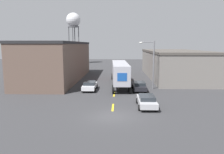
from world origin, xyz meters
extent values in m
plane|color=#333335|center=(0.00, 0.00, 0.00)|extent=(160.00, 160.00, 0.00)
cube|color=yellow|center=(0.00, 2.99, 0.00)|extent=(0.20, 2.76, 0.01)
cube|color=yellow|center=(0.00, 9.26, 0.00)|extent=(0.20, 2.76, 0.01)
cube|color=yellow|center=(0.00, 15.52, 0.00)|extent=(0.20, 2.76, 0.01)
cube|color=brown|center=(-10.86, 21.56, 3.41)|extent=(8.20, 25.35, 6.82)
cube|color=#232326|center=(-10.86, 21.56, 7.02)|extent=(8.40, 25.55, 0.40)
cube|color=slate|center=(11.88, 25.03, 2.56)|extent=(10.23, 24.07, 5.12)
cube|color=#4C4742|center=(11.88, 25.03, 5.32)|extent=(10.43, 24.27, 0.40)
cube|color=#B21919|center=(0.51, 22.89, 1.94)|extent=(2.34, 3.06, 2.92)
cube|color=#A8A8B2|center=(0.83, 14.94, 2.44)|extent=(2.83, 12.42, 2.75)
cube|color=#194CA3|center=(1.08, 8.76, 2.44)|extent=(1.29, 0.08, 1.10)
cylinder|color=black|center=(1.67, 23.31, 0.48)|extent=(0.32, 0.98, 0.97)
cylinder|color=black|center=(-0.67, 23.21, 0.48)|extent=(0.32, 0.98, 0.97)
cylinder|color=black|center=(1.71, 22.12, 0.48)|extent=(0.32, 0.98, 0.97)
cylinder|color=black|center=(-0.62, 22.02, 0.48)|extent=(0.32, 0.98, 0.97)
cylinder|color=black|center=(2.16, 11.02, 0.48)|extent=(0.32, 0.98, 0.97)
cylinder|color=black|center=(-0.18, 10.93, 0.48)|extent=(0.32, 0.98, 0.97)
cylinder|color=black|center=(2.21, 9.63, 0.48)|extent=(0.32, 0.98, 0.97)
cylinder|color=black|center=(-0.12, 9.53, 0.48)|extent=(0.32, 0.98, 0.97)
cube|color=black|center=(3.66, 11.80, 0.60)|extent=(1.81, 4.51, 0.57)
cube|color=#23282D|center=(3.66, 11.67, 1.09)|extent=(1.59, 2.35, 0.41)
cylinder|color=black|center=(4.56, 13.20, 0.31)|extent=(0.22, 0.62, 0.62)
cylinder|color=black|center=(2.76, 13.20, 0.31)|extent=(0.22, 0.62, 0.62)
cylinder|color=black|center=(4.56, 10.40, 0.31)|extent=(0.22, 0.62, 0.62)
cylinder|color=black|center=(2.76, 10.40, 0.31)|extent=(0.22, 0.62, 0.62)
cube|color=#B2B2B7|center=(3.66, 3.32, 0.60)|extent=(1.81, 4.51, 0.57)
cube|color=#23282D|center=(3.66, 3.19, 1.09)|extent=(1.59, 2.35, 0.41)
cylinder|color=black|center=(4.56, 4.72, 0.31)|extent=(0.22, 0.62, 0.62)
cylinder|color=black|center=(2.76, 4.72, 0.31)|extent=(0.22, 0.62, 0.62)
cylinder|color=black|center=(4.56, 1.93, 0.31)|extent=(0.22, 0.62, 0.62)
cylinder|color=black|center=(2.76, 1.93, 0.31)|extent=(0.22, 0.62, 0.62)
cube|color=silver|center=(-3.66, 11.88, 0.60)|extent=(1.81, 4.51, 0.57)
cube|color=#23282D|center=(-3.66, 11.75, 1.09)|extent=(1.59, 2.35, 0.41)
cylinder|color=black|center=(-2.76, 13.28, 0.31)|extent=(0.22, 0.62, 0.62)
cylinder|color=black|center=(-4.56, 13.28, 0.31)|extent=(0.22, 0.62, 0.62)
cylinder|color=black|center=(-2.76, 10.48, 0.31)|extent=(0.22, 0.62, 0.62)
cylinder|color=black|center=(-4.56, 10.48, 0.31)|extent=(0.22, 0.62, 0.62)
cylinder|color=#47474C|center=(-13.20, 56.00, 6.45)|extent=(0.28, 0.28, 12.89)
cylinder|color=#47474C|center=(-14.89, 57.69, 6.45)|extent=(0.28, 0.28, 12.89)
cylinder|color=#47474C|center=(-16.58, 56.00, 6.45)|extent=(0.28, 0.28, 12.89)
cylinder|color=#47474C|center=(-14.89, 54.31, 6.45)|extent=(0.28, 0.28, 12.89)
cylinder|color=#4C4C51|center=(-14.89, 56.00, 12.69)|extent=(3.66, 3.66, 0.30)
sphere|color=silver|center=(-14.89, 56.00, 14.94)|extent=(4.83, 4.83, 4.83)
cylinder|color=slate|center=(5.87, 13.13, 3.61)|extent=(0.20, 0.20, 7.23)
cylinder|color=slate|center=(4.89, 13.13, 7.08)|extent=(1.96, 0.11, 0.11)
ellipsoid|color=silver|center=(3.91, 13.13, 6.98)|extent=(0.56, 0.32, 0.22)
camera|label=1|loc=(0.61, -19.77, 6.73)|focal=35.00mm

